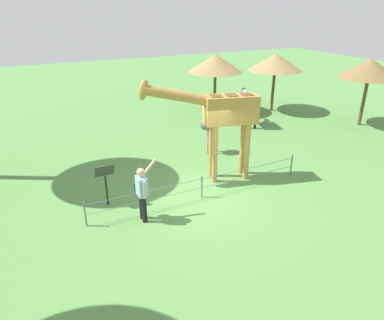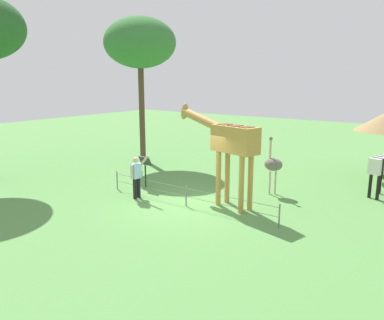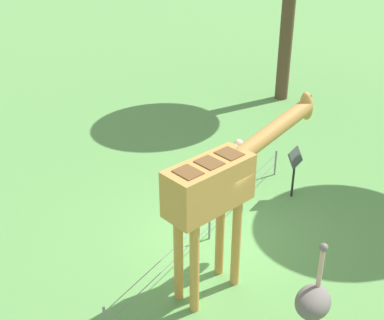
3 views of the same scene
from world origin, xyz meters
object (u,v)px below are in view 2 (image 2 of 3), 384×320
Objects in this scene: ostrich at (273,165)px; tree_east at (140,43)px; giraffe at (228,142)px; zebra at (382,167)px; info_sign at (145,165)px; visitor at (137,175)px.

ostrich is 9.89m from tree_east.
giraffe reaches higher than ostrich.
info_sign is at bearing 28.62° from zebra.
zebra is 0.81× the size of ostrich.
info_sign is (0.70, -1.23, 0.05)m from visitor.
info_sign is at bearing 0.99° from giraffe.
ostrich is 0.30× the size of tree_east.
ostrich is at bearing -138.36° from visitor.
visitor is 0.23× the size of tree_east.
zebra is 4.05m from ostrich.
giraffe is at bearing -157.72° from visitor.
ostrich is at bearing 32.01° from zebra.
ostrich reaches higher than visitor.
info_sign is (4.60, 2.24, -0.23)m from ostrich.
tree_east is 5.71× the size of info_sign.
tree_east reaches higher than info_sign.
giraffe is at bearing 45.97° from zebra.
giraffe is at bearing -179.01° from info_sign.
giraffe is 6.11m from zebra.
visitor is 8.59m from tree_east.
visitor is 1.42m from info_sign.
giraffe is 2.08× the size of zebra.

